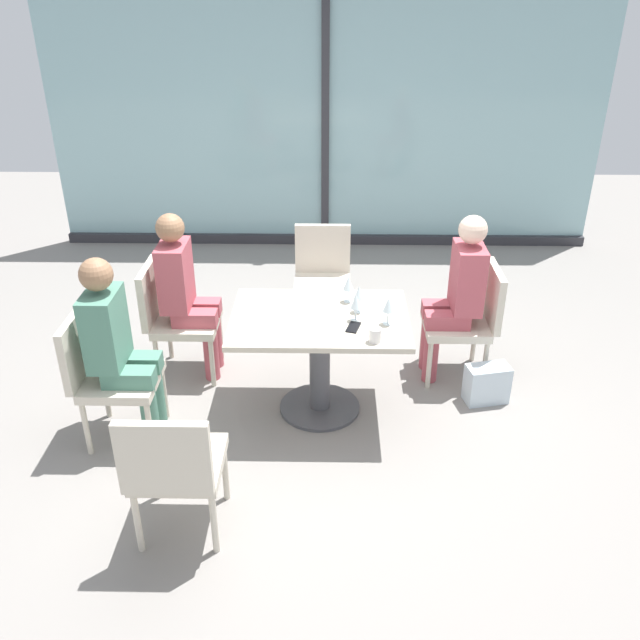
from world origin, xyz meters
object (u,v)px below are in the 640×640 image
(person_far_left, at_px, (185,288))
(wine_glass_2, at_px, (356,302))
(chair_front_left, at_px, (174,465))
(wine_glass_1, at_px, (388,305))
(wine_glass_3, at_px, (349,284))
(handbag_0, at_px, (487,384))
(chair_far_left, at_px, (173,313))
(wine_glass_0, at_px, (359,294))
(person_far_right, at_px, (458,291))
(coffee_cup, at_px, (375,335))
(dining_table_main, at_px, (320,343))
(chair_side_end, at_px, (105,371))
(chair_near_window, at_px, (322,274))
(person_side_end, at_px, (117,343))
(chair_far_right, at_px, (470,316))
(cell_phone_on_table, at_px, (353,327))

(person_far_left, height_order, wine_glass_2, person_far_left)
(chair_front_left, xyz_separation_m, wine_glass_2, (0.96, 1.15, 0.37))
(wine_glass_1, relative_size, wine_glass_3, 1.00)
(handbag_0, bearing_deg, wine_glass_2, 177.82)
(wine_glass_3, height_order, handbag_0, wine_glass_3)
(wine_glass_2, distance_m, wine_glass_3, 0.28)
(wine_glass_2, bearing_deg, chair_far_left, 158.36)
(chair_front_left, xyz_separation_m, wine_glass_0, (0.98, 1.27, 0.37))
(person_far_right, bearing_deg, handbag_0, -60.46)
(coffee_cup, distance_m, handbag_0, 1.14)
(wine_glass_0, xyz_separation_m, handbag_0, (0.93, 0.05, -0.72))
(dining_table_main, relative_size, coffee_cup, 12.91)
(chair_side_end, distance_m, chair_near_window, 2.03)
(chair_near_window, xyz_separation_m, person_far_left, (-0.98, -0.73, 0.20))
(chair_side_end, bearing_deg, person_far_left, 64.71)
(dining_table_main, distance_m, person_far_right, 1.10)
(person_far_left, relative_size, wine_glass_2, 6.81)
(wine_glass_1, xyz_separation_m, handbag_0, (0.75, 0.21, -0.72))
(person_side_end, bearing_deg, wine_glass_1, 7.47)
(person_side_end, distance_m, coffee_cup, 1.59)
(person_far_left, bearing_deg, chair_near_window, 36.75)
(chair_side_end, relative_size, wine_glass_2, 4.70)
(person_far_right, bearing_deg, person_far_left, 180.00)
(person_far_right, bearing_deg, chair_far_right, -0.00)
(chair_near_window, relative_size, person_far_right, 0.69)
(chair_front_left, distance_m, cell_phone_on_table, 1.43)
(chair_near_window, xyz_separation_m, wine_glass_1, (0.43, -1.30, 0.37))
(wine_glass_1, bearing_deg, chair_far_right, 41.10)
(person_side_end, xyz_separation_m, wine_glass_0, (1.50, 0.39, 0.16))
(dining_table_main, distance_m, person_side_end, 1.29)
(person_far_right, bearing_deg, cell_phone_on_table, -140.69)
(dining_table_main, xyz_separation_m, wine_glass_2, (0.23, -0.05, 0.33))
(chair_far_left, relative_size, person_side_end, 0.69)
(dining_table_main, height_order, chair_side_end, chair_side_end)
(chair_far_right, height_order, chair_near_window, same)
(wine_glass_0, height_order, cell_phone_on_table, wine_glass_0)
(dining_table_main, xyz_separation_m, coffee_cup, (0.34, -0.32, 0.25))
(wine_glass_1, height_order, wine_glass_2, same)
(wine_glass_1, bearing_deg, chair_front_left, -136.30)
(chair_far_left, bearing_deg, chair_near_window, 33.89)
(wine_glass_1, relative_size, coffee_cup, 2.06)
(chair_side_end, relative_size, chair_near_window, 1.00)
(chair_far_left, bearing_deg, wine_glass_1, -20.51)
(dining_table_main, bearing_deg, person_far_left, 154.17)
(chair_far_left, xyz_separation_m, chair_front_left, (0.36, -1.68, 0.00))
(person_side_end, xyz_separation_m, cell_phone_on_table, (1.46, 0.16, 0.03))
(person_side_end, height_order, coffee_cup, person_side_end)
(chair_far_left, relative_size, chair_side_end, 1.00)
(wine_glass_1, bearing_deg, coffee_cup, -112.07)
(chair_front_left, xyz_separation_m, coffee_cup, (1.07, 0.88, 0.28))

